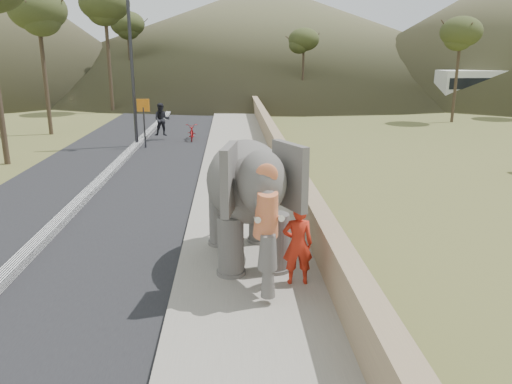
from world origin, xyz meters
TOP-DOWN VIEW (x-y plane):
  - ground at (0.00, 0.00)m, footprint 160.00×160.00m
  - road at (-5.00, 10.00)m, footprint 7.00×120.00m
  - median at (-5.00, 10.00)m, footprint 0.35×120.00m
  - walkway at (0.00, 10.00)m, footprint 3.00×120.00m
  - parapet at (1.65, 10.00)m, footprint 0.30×120.00m
  - lamppost at (-4.69, 18.51)m, footprint 1.76×0.36m
  - signboard at (-4.50, 18.04)m, footprint 0.60×0.08m
  - distant_car at (19.50, 34.86)m, footprint 4.26×1.80m
  - bus_white at (22.75, 35.36)m, footprint 11.05×2.72m
  - hill_far at (5.00, 70.00)m, footprint 80.00×80.00m
  - elephant_and_man at (0.02, 3.95)m, footprint 2.45×4.03m
  - motorcyclist at (-3.15, 20.28)m, footprint 2.36×1.78m
  - trees at (1.51, 27.89)m, footprint 47.82×41.58m

SIDE VIEW (x-z plane):
  - ground at x=0.00m, z-range 0.00..0.00m
  - road at x=-5.00m, z-range 0.00..0.03m
  - walkway at x=0.00m, z-range 0.00..0.15m
  - median at x=-5.00m, z-range 0.00..0.22m
  - parapet at x=1.65m, z-range 0.00..1.10m
  - distant_car at x=19.50m, z-range 0.00..1.44m
  - motorcyclist at x=-3.15m, z-range -0.21..1.77m
  - elephant_and_man at x=0.02m, z-range 0.14..2.89m
  - bus_white at x=22.75m, z-range 0.00..3.10m
  - signboard at x=-4.50m, z-range 0.44..2.84m
  - trees at x=1.51m, z-range -0.71..8.98m
  - lamppost at x=-4.69m, z-range 0.87..8.87m
  - hill_far at x=5.00m, z-range 0.00..14.00m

